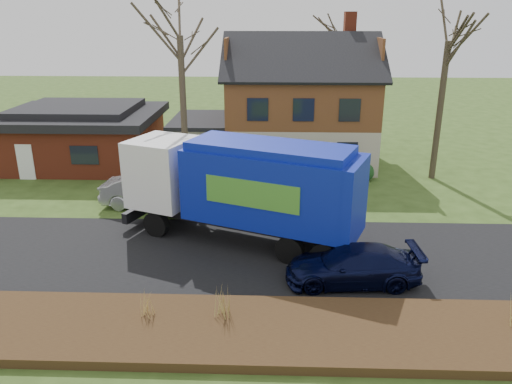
{
  "coord_description": "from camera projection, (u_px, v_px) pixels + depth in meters",
  "views": [
    {
      "loc": [
        0.31,
        -17.97,
        9.13
      ],
      "look_at": [
        -0.42,
        2.5,
        1.79
      ],
      "focal_mm": 35.0,
      "sensor_mm": 36.0,
      "label": 1
    }
  ],
  "objects": [
    {
      "name": "navy_wagon",
      "position": [
        353.0,
        265.0,
        17.73
      ],
      "size": [
        4.86,
        2.19,
        1.38
      ],
      "primitive_type": "imported",
      "rotation": [
        0.0,
        0.0,
        -1.52
      ],
      "color": "black",
      "rests_on": "ground"
    },
    {
      "name": "tree_front_west",
      "position": [
        179.0,
        11.0,
        24.75
      ],
      "size": [
        3.79,
        3.79,
        11.25
      ],
      "color": "#443829",
      "rests_on": "ground"
    },
    {
      "name": "grass_clump_mid",
      "position": [
        221.0,
        301.0,
        15.31
      ],
      "size": [
        0.36,
        0.3,
        1.02
      ],
      "color": "#A28C47",
      "rests_on": "mulch_verge"
    },
    {
      "name": "main_house",
      "position": [
        292.0,
        99.0,
        31.67
      ],
      "size": [
        12.95,
        8.95,
        9.26
      ],
      "color": "beige",
      "rests_on": "ground"
    },
    {
      "name": "tree_back",
      "position": [
        343.0,
        25.0,
        36.81
      ],
      "size": [
        3.17,
        3.17,
        10.05
      ],
      "color": "#3F3326",
      "rests_on": "ground"
    },
    {
      "name": "ranch_house",
      "position": [
        82.0,
        135.0,
        32.01
      ],
      "size": [
        9.8,
        8.2,
        3.7
      ],
      "color": "#993921",
      "rests_on": "ground"
    },
    {
      "name": "silver_sedan",
      "position": [
        153.0,
        191.0,
        24.74
      ],
      "size": [
        5.24,
        2.26,
        1.68
      ],
      "primitive_type": "imported",
      "rotation": [
        0.0,
        0.0,
        1.47
      ],
      "color": "#9EA1A6",
      "rests_on": "ground"
    },
    {
      "name": "garbage_truck",
      "position": [
        245.0,
        185.0,
        20.44
      ],
      "size": [
        10.45,
        6.34,
        4.36
      ],
      "rotation": [
        0.0,
        0.0,
        -0.39
      ],
      "color": "black",
      "rests_on": "ground"
    },
    {
      "name": "ground",
      "position": [
        264.0,
        255.0,
        19.99
      ],
      "size": [
        120.0,
        120.0,
        0.0
      ],
      "primitive_type": "plane",
      "color": "#304717",
      "rests_on": "ground"
    },
    {
      "name": "mulch_verge",
      "position": [
        261.0,
        331.0,
        14.95
      ],
      "size": [
        80.0,
        3.5,
        0.3
      ],
      "primitive_type": "cube",
      "color": "#311C10",
      "rests_on": "ground"
    },
    {
      "name": "grass_clump_west",
      "position": [
        147.0,
        303.0,
        15.36
      ],
      "size": [
        0.32,
        0.26,
        0.85
      ],
      "color": "tan",
      "rests_on": "mulch_verge"
    },
    {
      "name": "road",
      "position": [
        264.0,
        255.0,
        19.99
      ],
      "size": [
        80.0,
        7.0,
        0.02
      ],
      "primitive_type": "cube",
      "color": "black",
      "rests_on": "ground"
    },
    {
      "name": "tree_front_east",
      "position": [
        452.0,
        16.0,
        26.39
      ],
      "size": [
        3.99,
        3.99,
        11.08
      ],
      "color": "#403626",
      "rests_on": "ground"
    }
  ]
}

